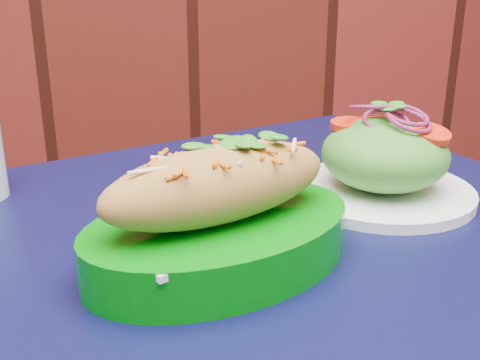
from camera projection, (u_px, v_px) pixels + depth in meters
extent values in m
cube|color=black|center=(278.00, 276.00, 0.55)|extent=(1.02, 1.02, 0.03)
cylinder|color=black|center=(318.00, 333.00, 1.11)|extent=(0.04, 0.04, 0.72)
cube|color=white|center=(219.00, 222.00, 0.53)|extent=(0.22, 0.18, 0.01)
ellipsoid|color=#C1823D|center=(219.00, 184.00, 0.52)|extent=(0.23, 0.15, 0.07)
cylinder|color=white|center=(381.00, 192.00, 0.69)|extent=(0.21, 0.21, 0.01)
ellipsoid|color=#4C992D|center=(385.00, 154.00, 0.68)|extent=(0.14, 0.14, 0.08)
cylinder|color=red|center=(432.00, 130.00, 0.65)|extent=(0.04, 0.04, 0.01)
cylinder|color=red|center=(349.00, 120.00, 0.69)|extent=(0.04, 0.04, 0.01)
cylinder|color=red|center=(371.00, 116.00, 0.71)|extent=(0.04, 0.04, 0.01)
torus|color=#831C4F|center=(388.00, 116.00, 0.66)|extent=(0.05, 0.05, 0.00)
torus|color=#831C4F|center=(388.00, 113.00, 0.66)|extent=(0.05, 0.05, 0.00)
torus|color=#831C4F|center=(389.00, 109.00, 0.66)|extent=(0.05, 0.05, 0.00)
torus|color=#831C4F|center=(389.00, 106.00, 0.66)|extent=(0.05, 0.05, 0.00)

